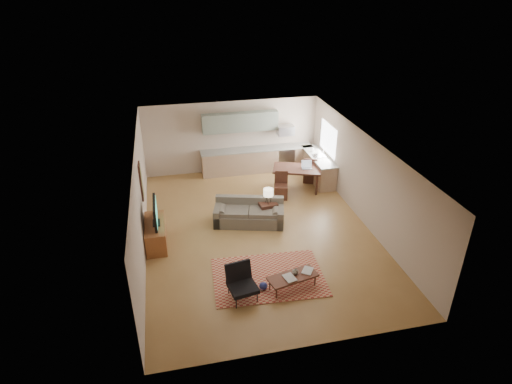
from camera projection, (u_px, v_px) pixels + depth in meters
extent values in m
plane|color=olive|center=(258.00, 231.00, 12.69)|extent=(9.00, 9.00, 0.00)
plane|color=white|center=(258.00, 146.00, 11.45)|extent=(9.00, 9.00, 0.00)
plane|color=#B5A291|center=(232.00, 137.00, 15.97)|extent=(6.50, 0.00, 6.50)
plane|color=#B5A291|center=(310.00, 296.00, 8.17)|extent=(6.50, 0.00, 6.50)
plane|color=#B5A291|center=(140.00, 203.00, 11.45)|extent=(0.00, 9.00, 9.00)
plane|color=#B5A291|center=(365.00, 180.00, 12.69)|extent=(0.00, 9.00, 9.00)
cube|color=#A5A8AD|center=(285.00, 158.00, 16.49)|extent=(0.62, 0.62, 0.90)
cube|color=#A5A8AD|center=(286.00, 130.00, 16.00)|extent=(0.62, 0.40, 0.35)
cube|color=gray|center=(240.00, 122.00, 15.60)|extent=(2.80, 0.34, 0.70)
cube|color=white|center=(328.00, 139.00, 15.19)|extent=(0.02, 1.40, 1.05)
cube|color=#9C3028|center=(268.00, 277.00, 10.78)|extent=(2.88, 2.08, 0.02)
imported|color=maroon|center=(285.00, 279.00, 10.11)|extent=(0.41, 0.45, 0.03)
imported|color=navy|center=(303.00, 269.00, 10.46)|extent=(0.54, 0.55, 0.02)
imported|color=black|center=(295.00, 271.00, 10.29)|extent=(0.20, 0.20, 0.17)
imported|color=beige|center=(313.00, 149.00, 15.72)|extent=(0.12, 0.12, 0.19)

